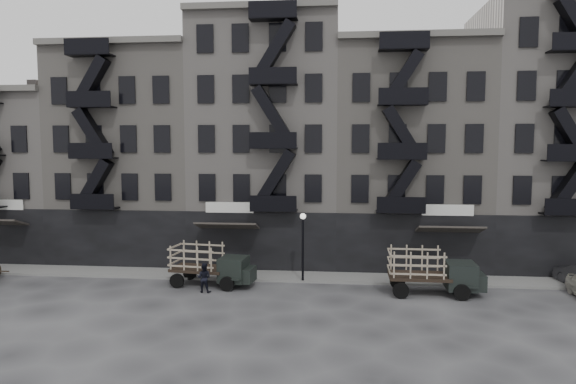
{
  "coord_description": "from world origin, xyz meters",
  "views": [
    {
      "loc": [
        5.13,
        -28.07,
        8.41
      ],
      "look_at": [
        1.95,
        4.0,
        5.44
      ],
      "focal_mm": 32.0,
      "sensor_mm": 36.0,
      "label": 1
    }
  ],
  "objects": [
    {
      "name": "ground",
      "position": [
        0.0,
        0.0,
        0.0
      ],
      "size": [
        140.0,
        140.0,
        0.0
      ],
      "primitive_type": "plane",
      "color": "#38383A",
      "rests_on": "ground"
    },
    {
      "name": "stake_truck_east",
      "position": [
        10.42,
        0.82,
        1.49
      ],
      "size": [
        5.25,
        2.26,
        2.61
      ],
      "rotation": [
        0.0,
        0.0,
        -0.02
      ],
      "color": "black",
      "rests_on": "ground"
    },
    {
      "name": "building_mideast",
      "position": [
        10.0,
        9.83,
        7.5
      ],
      "size": [
        10.0,
        11.35,
        16.2
      ],
      "color": "gray",
      "rests_on": "ground"
    },
    {
      "name": "lamp_post",
      "position": [
        3.0,
        2.6,
        2.78
      ],
      "size": [
        0.36,
        0.36,
        4.28
      ],
      "color": "black",
      "rests_on": "ground"
    },
    {
      "name": "building_midwest",
      "position": [
        -10.0,
        9.83,
        7.5
      ],
      "size": [
        10.0,
        11.35,
        16.2
      ],
      "color": "gray",
      "rests_on": "ground"
    },
    {
      "name": "building_east",
      "position": [
        20.0,
        9.82,
        9.0
      ],
      "size": [
        10.0,
        11.35,
        19.2
      ],
      "color": "#9B958F",
      "rests_on": "ground"
    },
    {
      "name": "building_west",
      "position": [
        -20.0,
        9.83,
        6.0
      ],
      "size": [
        10.0,
        11.35,
        13.2
      ],
      "color": "#9B958F",
      "rests_on": "ground"
    },
    {
      "name": "stake_truck_west",
      "position": [
        -2.46,
        1.43,
        1.42
      ],
      "size": [
        5.16,
        2.58,
        2.49
      ],
      "rotation": [
        0.0,
        0.0,
        -0.13
      ],
      "color": "black",
      "rests_on": "ground"
    },
    {
      "name": "pedestrian_mid",
      "position": [
        -2.48,
        0.01,
        0.85
      ],
      "size": [
        0.86,
        0.7,
        1.69
      ],
      "primitive_type": "imported",
      "rotation": [
        0.0,
        0.0,
        3.07
      ],
      "color": "black",
      "rests_on": "ground"
    },
    {
      "name": "building_center",
      "position": [
        -0.0,
        9.82,
        8.5
      ],
      "size": [
        10.0,
        11.35,
        18.2
      ],
      "color": "#9B958F",
      "rests_on": "ground"
    },
    {
      "name": "sidewalk",
      "position": [
        0.0,
        3.75,
        0.07
      ],
      "size": [
        55.0,
        2.5,
        0.15
      ],
      "primitive_type": "cube",
      "color": "slate",
      "rests_on": "ground"
    }
  ]
}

